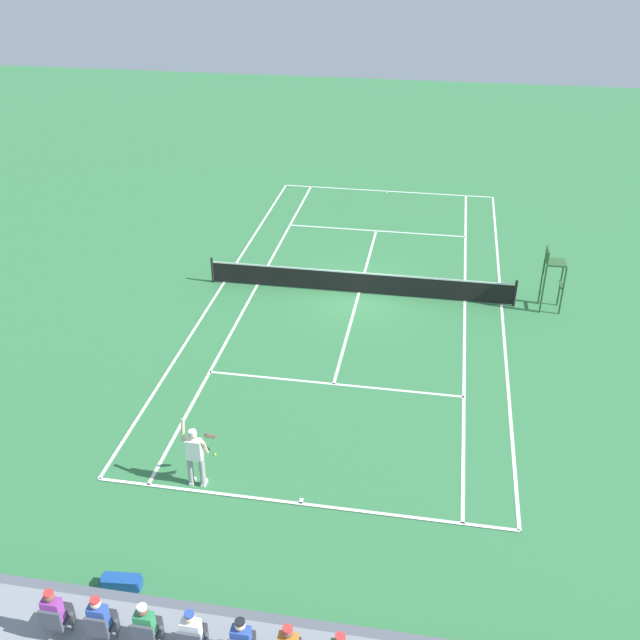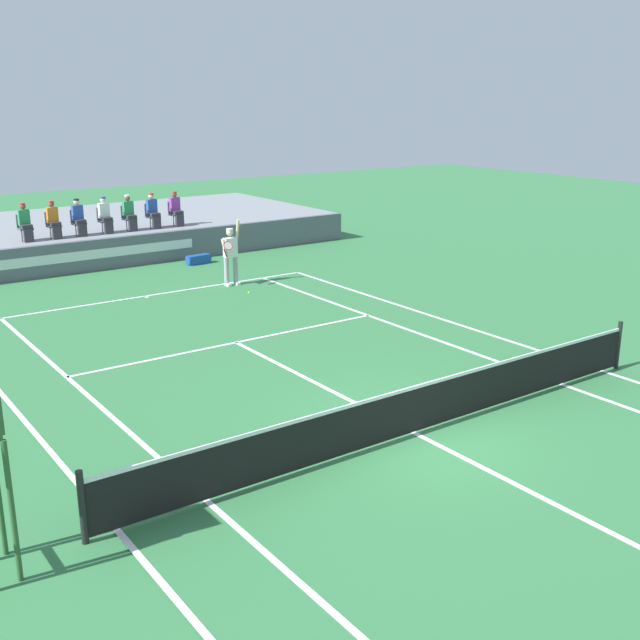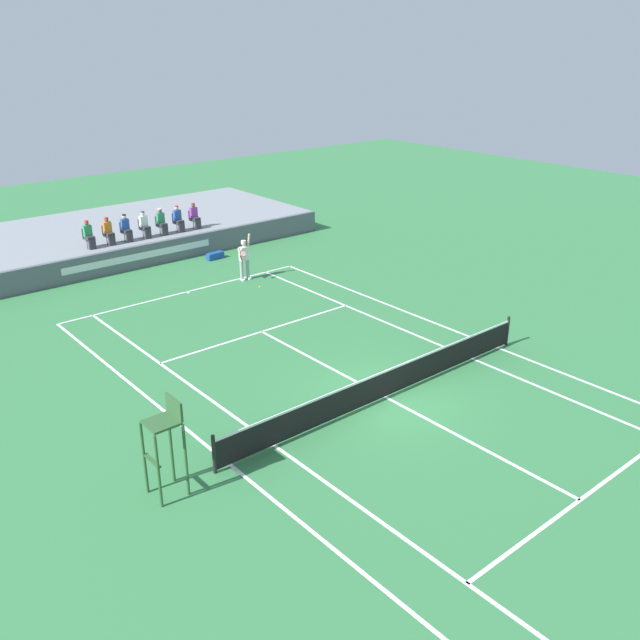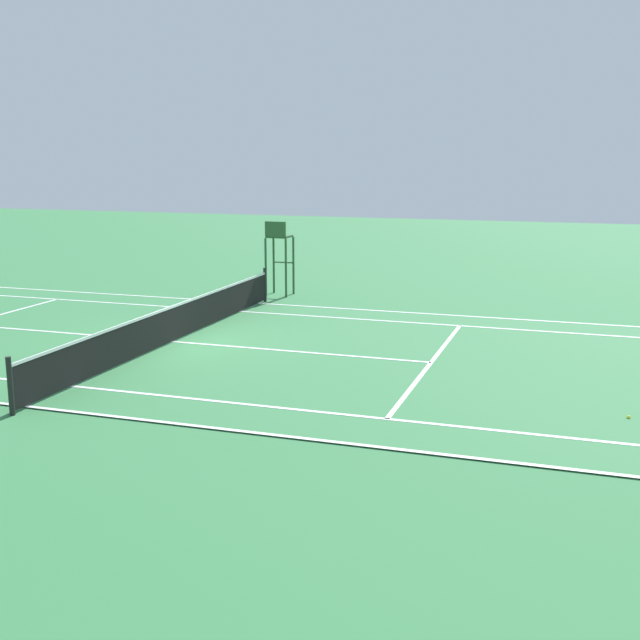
{
  "view_description": "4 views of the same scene",
  "coord_description": "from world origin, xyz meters",
  "views": [
    {
      "loc": [
        -2.95,
        25.93,
        13.56
      ],
      "look_at": [
        0.84,
        4.08,
        1.0
      ],
      "focal_mm": 41.94,
      "sensor_mm": 36.0,
      "label": 1
    },
    {
      "loc": [
        -8.66,
        -9.24,
        5.79
      ],
      "look_at": [
        0.84,
        4.08,
        1.0
      ],
      "focal_mm": 43.3,
      "sensor_mm": 36.0,
      "label": 2
    },
    {
      "loc": [
        -13.02,
        -12.56,
        9.98
      ],
      "look_at": [
        0.84,
        4.08,
        1.0
      ],
      "focal_mm": 38.35,
      "sensor_mm": 36.0,
      "label": 3
    },
    {
      "loc": [
        17.25,
        9.54,
        4.56
      ],
      "look_at": [
        0.84,
        4.08,
        1.0
      ],
      "focal_mm": 45.38,
      "sensor_mm": 36.0,
      "label": 4
    }
  ],
  "objects": [
    {
      "name": "ground_plane",
      "position": [
        0.0,
        0.0,
        0.0
      ],
      "size": [
        80.0,
        80.0,
        0.0
      ],
      "primitive_type": "plane",
      "color": "#337542"
    },
    {
      "name": "court",
      "position": [
        0.0,
        0.0,
        0.01
      ],
      "size": [
        11.08,
        23.88,
        0.03
      ],
      "color": "#337542",
      "rests_on": "ground"
    },
    {
      "name": "net",
      "position": [
        0.0,
        0.0,
        0.52
      ],
      "size": [
        11.98,
        0.1,
        1.07
      ],
      "color": "black",
      "rests_on": "ground"
    },
    {
      "name": "barrier_wall",
      "position": [
        0.0,
        16.25,
        0.54
      ],
      "size": [
        21.03,
        0.25,
        1.07
      ],
      "color": "#565B66",
      "rests_on": "ground"
    },
    {
      "name": "bleacher_platform",
      "position": [
        0.0,
        20.59,
        0.54
      ],
      "size": [
        21.03,
        8.44,
        1.07
      ],
      "primitive_type": "cube",
      "color": "gray",
      "rests_on": "ground"
    },
    {
      "name": "spectator_seated_0",
      "position": [
        -1.82,
        17.3,
        1.68
      ],
      "size": [
        0.44,
        0.6,
        1.27
      ],
      "color": "#474C56",
      "rests_on": "bleacher_platform"
    },
    {
      "name": "spectator_seated_1",
      "position": [
        -0.88,
        17.3,
        1.68
      ],
      "size": [
        0.44,
        0.6,
        1.27
      ],
      "color": "#474C56",
      "rests_on": "bleacher_platform"
    },
    {
      "name": "spectator_seated_2",
      "position": [
        -0.01,
        17.3,
        1.68
      ],
      "size": [
        0.44,
        0.6,
        1.27
      ],
      "color": "#474C56",
      "rests_on": "bleacher_platform"
    },
    {
      "name": "spectator_seated_3",
      "position": [
        0.93,
        17.3,
        1.68
      ],
      "size": [
        0.44,
        0.6,
        1.27
      ],
      "color": "#474C56",
      "rests_on": "bleacher_platform"
    },
    {
      "name": "spectator_seated_4",
      "position": [
        1.83,
        17.3,
        1.68
      ],
      "size": [
        0.44,
        0.6,
        1.27
      ],
      "color": "#474C56",
      "rests_on": "bleacher_platform"
    },
    {
      "name": "spectator_seated_5",
      "position": [
        2.74,
        17.3,
        1.68
      ],
      "size": [
        0.44,
        0.6,
        1.27
      ],
      "color": "#474C56",
      "rests_on": "bleacher_platform"
    },
    {
      "name": "spectator_seated_6",
      "position": [
        3.66,
        17.3,
        1.68
      ],
      "size": [
        0.44,
        0.6,
        1.27
      ],
      "color": "#474C56",
      "rests_on": "bleacher_platform"
    },
    {
      "name": "tennis_player",
      "position": [
        2.81,
        11.64,
        0.99
      ],
      "size": [
        0.76,
        0.62,
        2.08
      ],
      "color": "#9E9EA3",
      "rests_on": "ground"
    },
    {
      "name": "tennis_ball",
      "position": [
        2.72,
        10.41,
        0.03
      ],
      "size": [
        0.07,
        0.07,
        0.07
      ],
      "primitive_type": "sphere",
      "color": "#D1E533",
      "rests_on": "ground"
    },
    {
      "name": "equipment_bag",
      "position": [
        3.45,
        15.19,
        0.16
      ],
      "size": [
        0.93,
        0.4,
        0.32
      ],
      "color": "#194799",
      "rests_on": "ground"
    }
  ]
}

